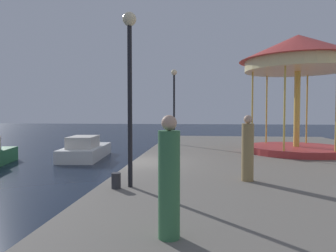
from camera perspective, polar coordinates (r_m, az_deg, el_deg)
ground_plane at (r=12.51m, az=-6.64°, el=-10.18°), size 120.00×120.00×0.00m
quay_dock at (r=12.58m, az=21.88°, el=-8.42°), size 12.19×27.17×0.80m
motorboat_white at (r=19.07m, az=-15.09°, el=-4.30°), size 2.54×5.14×1.36m
carousel at (r=16.23m, az=22.98°, el=10.54°), size 5.51×5.51×5.67m
lamp_post_near_edge at (r=8.11m, az=-7.14°, el=10.47°), size 0.36×0.36×4.53m
lamp_post_mid_promenade at (r=18.79m, az=1.14°, el=6.03°), size 0.36×0.36×4.56m
bollard_north at (r=22.47m, az=0.59°, el=-1.92°), size 0.24×0.24×0.40m
bollard_center at (r=20.21m, az=0.38°, el=-2.43°), size 0.24×0.24×0.40m
bollard_south at (r=8.11m, az=-9.63°, el=-9.98°), size 0.24×0.24×0.40m
person_far_corner at (r=4.81m, az=0.21°, el=-10.11°), size 0.34×0.34×1.91m
person_by_the_water at (r=9.03m, az=14.59°, el=-4.34°), size 0.34×0.34×1.88m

